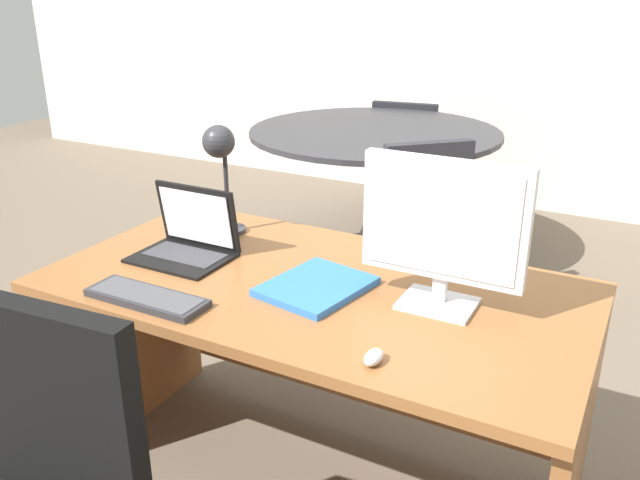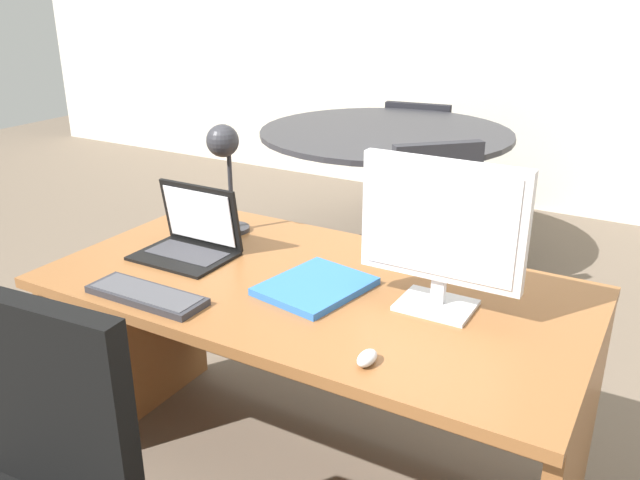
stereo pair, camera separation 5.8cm
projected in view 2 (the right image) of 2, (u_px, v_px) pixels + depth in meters
The scene contains 12 objects.
ground at pixel (459, 305), 3.41m from camera, with size 12.00×12.00×0.00m, color #6B5B4C.
back_wall at pixel (565, 9), 4.37m from camera, with size 10.00×0.10×2.80m, color silver.
desk at pixel (322, 341), 2.05m from camera, with size 1.58×0.84×0.74m.
monitor at pixel (442, 228), 1.70m from camera, with size 0.44×0.16×0.41m.
laptop at pixel (193, 233), 2.12m from camera, with size 0.30×0.23×0.22m.
keyboard at pixel (146, 295), 1.83m from camera, with size 0.36×0.12×0.02m.
mouse at pixel (367, 358), 1.51m from camera, with size 0.04×0.07×0.03m.
desk_lamp at pixel (224, 155), 2.21m from camera, with size 0.12×0.14×0.39m.
book at pixel (315, 286), 1.88m from camera, with size 0.29×0.34×0.02m.
meeting_table at pixel (385, 162), 3.77m from camera, with size 1.43×1.43×0.79m.
meeting_chair_near at pixel (420, 170), 4.64m from camera, with size 0.56×0.56×0.82m.
meeting_chair_far at pixel (445, 261), 3.06m from camera, with size 0.65×0.66×0.88m.
Camera 2 is at (0.89, -1.51, 1.57)m, focal length 36.79 mm.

